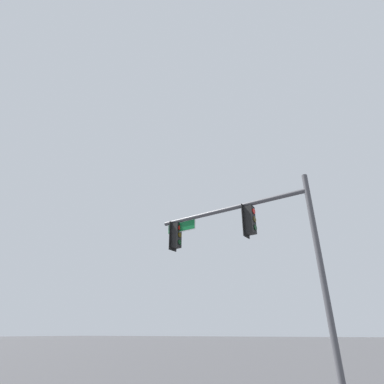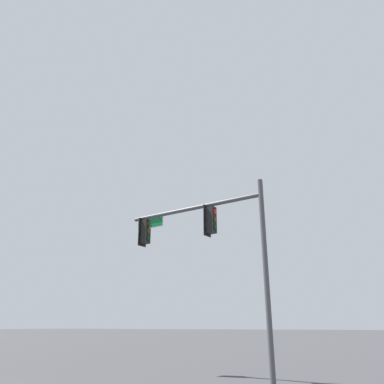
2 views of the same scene
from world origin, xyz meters
TOP-DOWN VIEW (x-y plane):
  - signal_pole_near at (-4.15, -7.43)m, footprint 6.53×1.09m

SIDE VIEW (x-z plane):
  - signal_pole_near at x=-4.15m, z-range 1.73..8.91m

